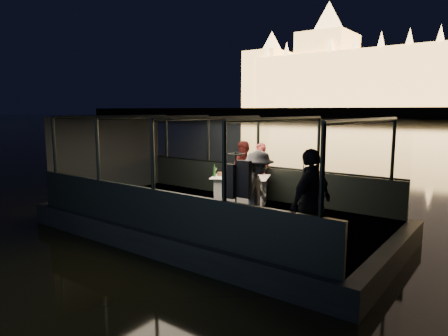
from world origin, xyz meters
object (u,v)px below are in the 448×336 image
Objects in this scene: chair_port_left at (240,184)px; person_man_maroon at (245,172)px; dining_table_central at (241,191)px; coat_stand at (236,193)px; passenger_stripe at (258,193)px; wine_bottle at (214,171)px; passenger_dark at (311,208)px; person_woman_coral at (260,174)px; chair_port_right at (253,186)px.

person_man_maroon reaches higher than chair_port_left.
coat_stand is (1.50, -2.36, 0.51)m from dining_table_central.
chair_port_left is 0.54× the size of passenger_stripe.
wine_bottle is (-0.19, -1.14, 0.17)m from person_man_maroon.
passenger_dark reaches higher than wine_bottle.
person_woman_coral is 0.98× the size of person_man_maroon.
coat_stand is at bearing -40.20° from chair_port_right.
chair_port_right is (0.41, 0.00, 0.00)m from chair_port_left.
dining_table_central is at bearing -79.24° from person_man_maroon.
passenger_dark is (2.92, -3.13, 0.10)m from person_woman_coral.
passenger_stripe is (2.04, -2.58, 0.10)m from person_man_maroon.
person_woman_coral is (-1.35, 3.08, -0.15)m from coat_stand.
dining_table_central is 0.46m from chair_port_right.
passenger_dark is 4.14m from wine_bottle.
chair_port_right is 0.61m from person_man_maroon.
coat_stand reaches higher than chair_port_right.
coat_stand is at bearing 140.77° from passenger_stripe.
chair_port_right is 0.49× the size of coat_stand.
chair_port_left reaches higher than chair_port_right.
chair_port_right reaches higher than dining_table_central.
coat_stand is 1.58m from passenger_dark.
person_man_maroon is 3.29m from passenger_stripe.
person_man_maroon is at bearing 80.58° from wine_bottle.
chair_port_right is at bearing 5.07° from chair_port_left.
person_woman_coral is 1.35m from wine_bottle.
coat_stand is at bearing -74.86° from person_man_maroon.
passenger_dark is at bearing -1.83° from coat_stand.
passenger_stripe is at bearing -67.61° from person_man_maroon.
chair_port_right is 0.41m from person_woman_coral.
person_man_maroon is at bearing 172.36° from chair_port_right.
chair_port_left is at bearing 75.24° from wine_bottle.
person_man_maroon reaches higher than chair_port_right.
passenger_dark is (1.39, -0.55, 0.00)m from passenger_stripe.
passenger_stripe is (2.00, -2.31, 0.40)m from chair_port_left.
chair_port_right is at bearing 53.60° from wine_bottle.
coat_stand is 3.60m from person_man_maroon.
coat_stand reaches higher than chair_port_left.
coat_stand is (1.41, -2.81, 0.45)m from chair_port_right.
passenger_dark is (3.07, -2.41, 0.47)m from dining_table_central.
person_woman_coral is (0.06, 0.27, 0.30)m from chair_port_right.
passenger_stripe is (1.59, -2.31, 0.40)m from chair_port_right.
wine_bottle is at bearing -99.70° from chair_port_left.
person_man_maroon is 1.17m from wine_bottle.
chair_port_right is 0.45× the size of passenger_dark.
person_man_maroon is at bearing 19.13° from passenger_stripe.
wine_bottle is (-0.55, -0.42, 0.53)m from dining_table_central.
chair_port_left is at bearing -97.53° from person_man_maroon.
chair_port_right is 0.49× the size of passenger_stripe.
chair_port_left is 1.10× the size of chair_port_right.
passenger_stripe reaches higher than person_man_maroon.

